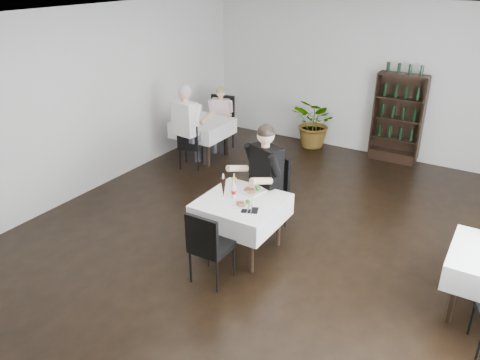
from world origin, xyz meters
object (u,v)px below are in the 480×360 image
at_px(wine_shelf, 398,119).
at_px(potted_tree, 315,123).
at_px(diner_main, 261,173).
at_px(main_table, 242,210).

distance_m(wine_shelf, potted_tree, 1.66).
distance_m(potted_tree, diner_main, 3.77).
bearing_deg(diner_main, wine_shelf, 76.50).
distance_m(wine_shelf, diner_main, 3.90).
relative_size(main_table, diner_main, 0.63).
bearing_deg(diner_main, main_table, -88.82).
height_order(main_table, diner_main, diner_main).
bearing_deg(potted_tree, diner_main, -79.04).
xyz_separation_m(wine_shelf, diner_main, (-0.91, -3.79, 0.10)).
relative_size(wine_shelf, diner_main, 1.07).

